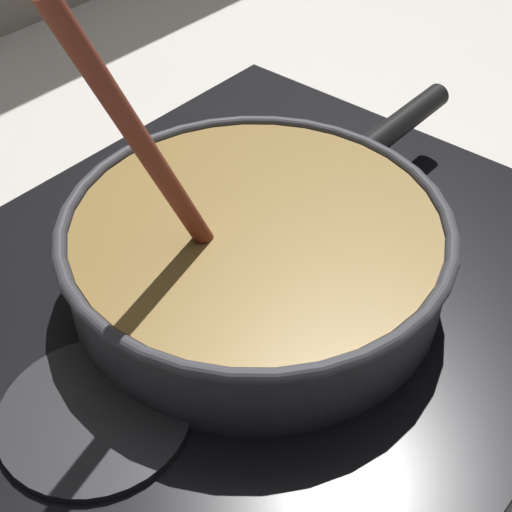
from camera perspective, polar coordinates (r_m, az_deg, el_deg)
hob_plate at (r=0.60m, az=-0.00°, el=-2.62°), size 0.56×0.48×0.01m
burner_ring at (r=0.60m, az=-0.00°, el=-1.93°), size 0.19×0.19×0.01m
spare_burner at (r=0.52m, az=-12.04°, el=-11.57°), size 0.13×0.13×0.01m
cooking_pan at (r=0.58m, az=0.04°, el=0.44°), size 0.42×0.30×0.27m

